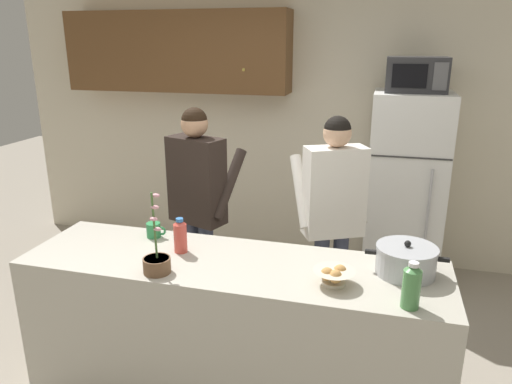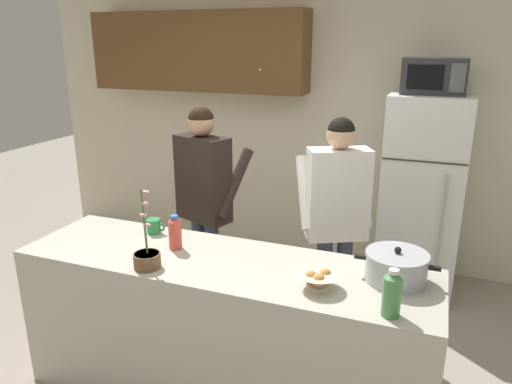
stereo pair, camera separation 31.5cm
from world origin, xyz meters
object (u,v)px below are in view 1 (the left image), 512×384
object	(u,v)px
refrigerator	(405,191)
bottle_near_edge	(180,236)
microwave	(416,75)
coffee_mug	(154,230)
person_by_sink	(333,203)
potted_orchid	(157,261)
bottle_mid_counter	(411,286)
cooking_pot	(406,260)
person_near_pot	(198,191)
bread_bowl	(334,276)

from	to	relation	value
refrigerator	bottle_near_edge	world-z (taller)	refrigerator
microwave	coffee_mug	distance (m)	2.44
person_by_sink	potted_orchid	world-z (taller)	person_by_sink
refrigerator	coffee_mug	distance (m)	2.28
bottle_mid_counter	cooking_pot	bearing A→B (deg)	91.90
microwave	bottle_near_edge	world-z (taller)	microwave
person_near_pot	person_by_sink	distance (m)	1.00
bottle_near_edge	bottle_mid_counter	bearing A→B (deg)	-12.89
person_near_pot	cooking_pot	xyz separation A→B (m)	(1.48, -0.71, -0.05)
person_near_pot	coffee_mug	xyz separation A→B (m)	(-0.06, -0.60, -0.08)
refrigerator	bottle_mid_counter	xyz separation A→B (m)	(-0.04, -2.09, 0.17)
microwave	coffee_mug	size ratio (longest dim) A/B	3.66
refrigerator	bread_bowl	size ratio (longest dim) A/B	7.83
cooking_pot	microwave	bearing A→B (deg)	88.28
refrigerator	bread_bowl	bearing A→B (deg)	-101.80
bottle_near_edge	potted_orchid	distance (m)	0.28
person_near_pot	bottle_mid_counter	bearing A→B (deg)	-35.51
coffee_mug	bottle_mid_counter	bearing A→B (deg)	-16.52
microwave	bottle_near_edge	distance (m)	2.38
bread_bowl	bottle_mid_counter	distance (m)	0.40
coffee_mug	potted_orchid	bearing A→B (deg)	-61.60
microwave	coffee_mug	world-z (taller)	microwave
bread_bowl	refrigerator	bearing A→B (deg)	78.20
bottle_mid_counter	potted_orchid	size ratio (longest dim) A/B	0.51
refrigerator	coffee_mug	bearing A→B (deg)	-134.31
person_by_sink	bread_bowl	world-z (taller)	person_by_sink
microwave	bottle_mid_counter	size ratio (longest dim) A/B	2.06
person_by_sink	cooking_pot	distance (m)	0.89
person_by_sink	cooking_pot	size ratio (longest dim) A/B	3.78
cooking_pot	bottle_mid_counter	xyz separation A→B (m)	(0.01, -0.35, 0.03)
bottle_mid_counter	potted_orchid	distance (m)	1.31
microwave	cooking_pot	world-z (taller)	microwave
person_near_pot	potted_orchid	size ratio (longest dim) A/B	3.65
bottle_near_edge	potted_orchid	size ratio (longest dim) A/B	0.46
potted_orchid	microwave	bearing A→B (deg)	56.66
bread_bowl	bottle_near_edge	world-z (taller)	bottle_near_edge
microwave	potted_orchid	world-z (taller)	microwave
bottle_near_edge	person_near_pot	bearing A→B (deg)	104.09
microwave	person_near_pot	world-z (taller)	microwave
coffee_mug	bottle_near_edge	distance (m)	0.31
coffee_mug	bottle_mid_counter	xyz separation A→B (m)	(1.55, -0.46, 0.07)
bottle_mid_counter	microwave	bearing A→B (deg)	88.89
person_by_sink	coffee_mug	bearing A→B (deg)	-148.82
bottle_mid_counter	person_near_pot	bearing A→B (deg)	144.49
person_near_pot	bottle_mid_counter	distance (m)	1.83
person_near_pot	coffee_mug	distance (m)	0.61
refrigerator	bottle_mid_counter	size ratio (longest dim) A/B	7.41
person_near_pot	coffee_mug	bearing A→B (deg)	-96.11
refrigerator	bottle_mid_counter	world-z (taller)	refrigerator
person_by_sink	bottle_near_edge	bearing A→B (deg)	-135.03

